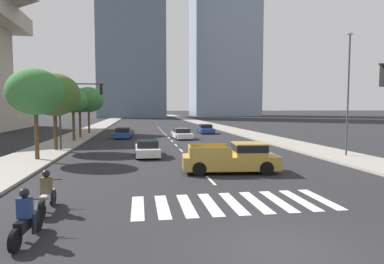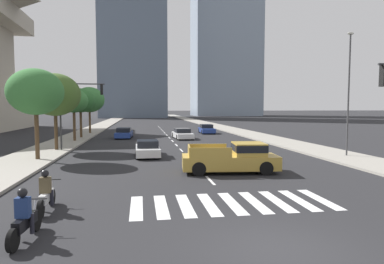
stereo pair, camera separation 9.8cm
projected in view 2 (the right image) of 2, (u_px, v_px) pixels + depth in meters
ground_plane at (278, 251)px, 8.45m from camera, size 800.00×800.00×0.00m
sidewalk_east at (264, 137)px, 39.72m from camera, size 4.00×260.00×0.15m
sidewalk_west at (69, 140)px, 36.30m from camera, size 4.00×260.00×0.15m
crosswalk_near at (232, 203)px, 12.66m from camera, size 7.65×3.00×0.01m
lane_divider_center at (169, 138)px, 40.25m from camera, size 0.14×50.00×0.01m
motorcycle_lead at (46, 195)px, 11.62m from camera, size 0.70×2.12×1.49m
motorcycle_trailing at (25, 220)px, 9.03m from camera, size 0.70×2.08×1.49m
pickup_truck at (235, 158)px, 18.62m from camera, size 5.50×2.54×1.67m
sedan_white_0 at (148, 149)px, 24.82m from camera, size 1.82×4.29×1.23m
sedan_white_1 at (182, 134)px, 38.95m from camera, size 2.15×4.73×1.21m
sedan_blue_2 at (124, 133)px, 39.76m from camera, size 2.04×4.57×1.24m
sedan_blue_3 at (207, 129)px, 47.27m from camera, size 2.08×4.75×1.26m
traffic_signal_far at (77, 102)px, 27.62m from camera, size 3.91×0.28×5.87m
street_lamp_east at (349, 86)px, 23.96m from camera, size 0.50×0.24×8.89m
street_tree_nearest at (35, 92)px, 22.29m from camera, size 3.67×3.67×6.12m
street_tree_second at (55, 95)px, 27.36m from camera, size 4.13×4.13×6.32m
street_tree_third at (74, 101)px, 35.02m from camera, size 2.97×2.97×5.49m
street_tree_fourth at (80, 101)px, 38.88m from camera, size 3.32×3.32×5.76m
street_tree_fifth at (89, 100)px, 45.73m from camera, size 4.09×4.09×6.33m
office_tower_left_skyline at (133, 15)px, 123.24m from camera, size 24.01×22.05×76.89m
office_tower_center_skyline at (226, 6)px, 149.72m from camera, size 29.29×21.03×108.62m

